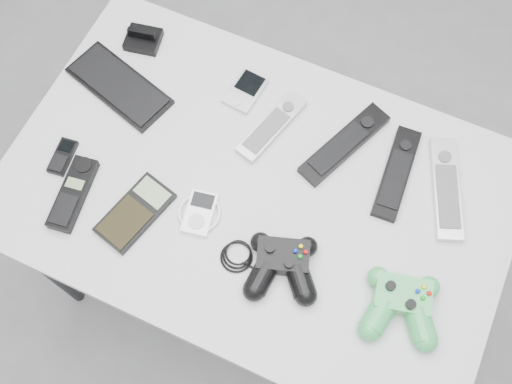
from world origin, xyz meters
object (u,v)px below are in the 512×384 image
at_px(remote_silver_b, 446,188).
at_px(remote_black_b, 397,173).
at_px(pda_keyboard, 119,86).
at_px(remote_silver_a, 272,126).
at_px(calculator, 135,213).
at_px(desk, 257,200).
at_px(mp3_player, 200,213).
at_px(controller_green, 402,303).
at_px(remote_black_a, 345,144).
at_px(cordless_handset, 73,194).
at_px(controller_black, 282,264).
at_px(mobile_phone, 63,157).
at_px(pda, 245,91).

bearing_deg(remote_silver_b, remote_black_b, 162.82).
relative_size(pda_keyboard, remote_silver_a, 1.29).
bearing_deg(calculator, remote_silver_a, 74.08).
xyz_separation_m(desk, mp3_player, (-0.09, -0.11, 0.07)).
bearing_deg(mp3_player, controller_green, -12.17).
relative_size(remote_black_a, mp3_player, 2.48).
relative_size(desk, cordless_handset, 6.45).
relative_size(desk, remote_silver_b, 4.62).
height_order(cordless_handset, controller_black, controller_black).
xyz_separation_m(desk, mobile_phone, (-0.44, -0.11, 0.07)).
bearing_deg(mobile_phone, mp3_player, -6.67).
bearing_deg(cordless_handset, mobile_phone, 126.98).
bearing_deg(controller_green, remote_silver_b, 75.32).
bearing_deg(cordless_handset, desk, 18.07).
height_order(remote_black_b, controller_black, controller_black).
relative_size(remote_silver_a, remote_black_a, 0.82).
height_order(desk, cordless_handset, cordless_handset).
xyz_separation_m(pda_keyboard, remote_silver_b, (0.80, 0.07, 0.00)).
relative_size(desk, controller_green, 6.56).
bearing_deg(mobile_phone, remote_black_a, 19.48).
distance_m(pda_keyboard, remote_silver_a, 0.38).
height_order(remote_black_b, mobile_phone, remote_black_b).
relative_size(desk, pda_keyboard, 4.29).
xyz_separation_m(remote_black_b, mobile_phone, (-0.71, -0.28, -0.00)).
xyz_separation_m(pda, remote_silver_a, (0.10, -0.06, 0.00)).
xyz_separation_m(controller_black, controller_green, (0.25, 0.02, 0.00)).
bearing_deg(controller_black, pda, 106.21).
bearing_deg(remote_silver_b, mp3_player, -171.31).
relative_size(pda_keyboard, pda, 2.45).
bearing_deg(calculator, remote_silver_b, 43.50).
bearing_deg(remote_black_a, remote_silver_a, -148.79).
height_order(remote_silver_b, controller_black, controller_black).
bearing_deg(mobile_phone, pda, 39.49).
height_order(remote_silver_a, mobile_phone, remote_silver_a).
bearing_deg(cordless_handset, controller_green, -3.56).
bearing_deg(cordless_handset, pda_keyboard, 90.76).
bearing_deg(mp3_player, remote_black_a, 40.84).
relative_size(cordless_handset, controller_black, 0.67).
distance_m(desk, pda_keyboard, 0.43).
xyz_separation_m(pda, mobile_phone, (-0.31, -0.33, -0.00)).
xyz_separation_m(cordless_handset, calculator, (0.15, 0.02, -0.00)).
relative_size(pda, remote_silver_a, 0.53).
height_order(pda_keyboard, remote_silver_a, remote_silver_a).
height_order(pda, mp3_player, same).
relative_size(pda, mobile_phone, 1.20).
xyz_separation_m(calculator, mp3_player, (0.13, 0.06, 0.00)).
height_order(remote_black_b, remote_silver_b, remote_silver_b).
bearing_deg(pda, remote_black_b, -2.35).
bearing_deg(desk, remote_silver_a, 101.68).
bearing_deg(controller_green, pda_keyboard, 150.97).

